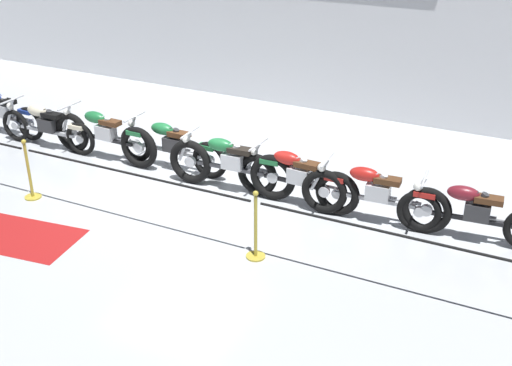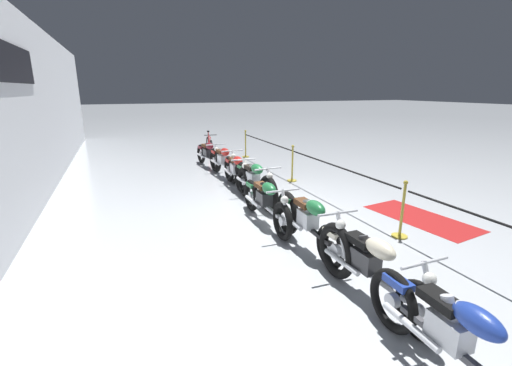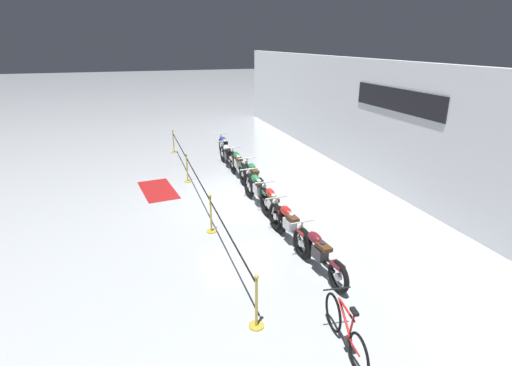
{
  "view_description": "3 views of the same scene",
  "coord_description": "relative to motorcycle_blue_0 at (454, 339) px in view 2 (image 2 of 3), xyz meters",
  "views": [
    {
      "loc": [
        5.51,
        -8.2,
        4.95
      ],
      "look_at": [
        1.42,
        0.11,
        0.43
      ],
      "focal_mm": 45.0,
      "sensor_mm": 36.0,
      "label": 1
    },
    {
      "loc": [
        -6.43,
        3.27,
        2.58
      ],
      "look_at": [
        -0.29,
        0.82,
        0.76
      ],
      "focal_mm": 24.0,
      "sensor_mm": 36.0,
      "label": 2
    },
    {
      "loc": [
        11.52,
        -3.02,
        4.77
      ],
      "look_at": [
        1.34,
        0.22,
        0.96
      ],
      "focal_mm": 28.0,
      "sensor_mm": 36.0,
      "label": 3
    }
  ],
  "objects": [
    {
      "name": "motorcycle_green_2",
      "position": [
        2.73,
        -0.14,
        0.01
      ],
      "size": [
        2.4,
        0.62,
        0.97
      ],
      "color": "black",
      "rests_on": "ground"
    },
    {
      "name": "stanchion_mid_left",
      "position": [
        2.64,
        -1.98,
        -0.11
      ],
      "size": [
        0.28,
        0.28,
        1.05
      ],
      "color": "gold",
      "rests_on": "ground"
    },
    {
      "name": "ground_plane",
      "position": [
        4.73,
        -0.72,
        -0.47
      ],
      "size": [
        120.0,
        120.0,
        0.0
      ],
      "primitive_type": "plane",
      "color": "#B2B7BC"
    },
    {
      "name": "motorcycle_red_5",
      "position": [
        6.68,
        -0.23,
        -0.01
      ],
      "size": [
        2.19,
        0.62,
        0.95
      ],
      "color": "black",
      "rests_on": "ground"
    },
    {
      "name": "stanchion_far_left",
      "position": [
        3.13,
        -1.98,
        0.29
      ],
      "size": [
        12.3,
        0.28,
        1.05
      ],
      "color": "gold",
      "rests_on": "ground"
    },
    {
      "name": "motorcycle_red_6",
      "position": [
        8.0,
        -0.27,
        0.0
      ],
      "size": [
        2.35,
        0.62,
        0.96
      ],
      "color": "black",
      "rests_on": "ground"
    },
    {
      "name": "motorcycle_cream_1",
      "position": [
        1.35,
        -0.19,
        -0.01
      ],
      "size": [
        2.3,
        0.62,
        0.91
      ],
      "color": "black",
      "rests_on": "ground"
    },
    {
      "name": "floor_banner",
      "position": [
        3.18,
        -3.07,
        -0.46
      ],
      "size": [
        2.31,
        1.3,
        0.01
      ],
      "primitive_type": "cube",
      "rotation": [
        0.0,
        0.0,
        0.12
      ],
      "color": "maroon",
      "rests_on": "ground"
    },
    {
      "name": "motorcycle_blue_0",
      "position": [
        0.0,
        0.0,
        0.0
      ],
      "size": [
        2.22,
        0.62,
        0.93
      ],
      "color": "black",
      "rests_on": "ground"
    },
    {
      "name": "stanchion_mid_right",
      "position": [
        6.82,
        -1.98,
        -0.11
      ],
      "size": [
        0.28,
        0.28,
        1.05
      ],
      "color": "gold",
      "rests_on": "ground"
    },
    {
      "name": "stanchion_far_right",
      "position": [
        10.73,
        -1.98,
        -0.11
      ],
      "size": [
        0.28,
        0.28,
        1.05
      ],
      "color": "gold",
      "rests_on": "ground"
    },
    {
      "name": "motorcycle_green_3",
      "position": [
        4.12,
        0.03,
        -0.01
      ],
      "size": [
        2.3,
        0.62,
        0.92
      ],
      "color": "black",
      "rests_on": "ground"
    },
    {
      "name": "motorcycle_green_4",
      "position": [
        5.49,
        -0.27,
        0.01
      ],
      "size": [
        2.36,
        0.62,
        0.98
      ],
      "color": "black",
      "rests_on": "ground"
    },
    {
      "name": "motorcycle_maroon_7",
      "position": [
        9.45,
        -0.17,
        -0.01
      ],
      "size": [
        2.21,
        0.62,
        0.92
      ],
      "color": "black",
      "rests_on": "ground"
    },
    {
      "name": "bicycle",
      "position": [
        11.69,
        -0.78,
        -0.1
      ],
      "size": [
        1.69,
        0.48,
        0.94
      ],
      "color": "black",
      "rests_on": "ground"
    }
  ]
}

